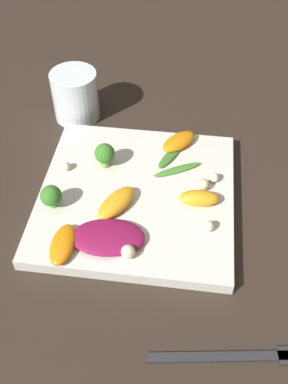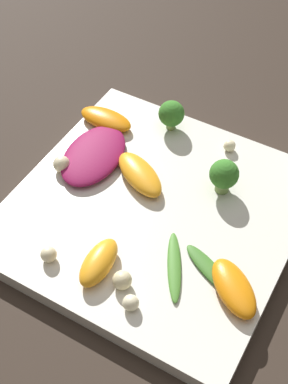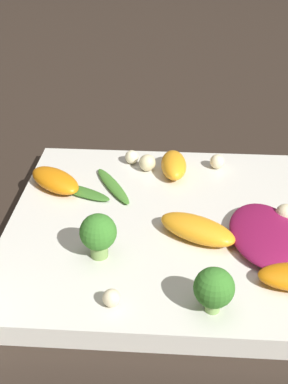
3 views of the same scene
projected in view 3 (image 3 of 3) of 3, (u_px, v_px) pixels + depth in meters
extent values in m
plane|color=#2D231C|center=(161.00, 237.00, 0.50)|extent=(2.40, 2.40, 0.00)
cube|color=silver|center=(161.00, 229.00, 0.49)|extent=(0.28, 0.28, 0.02)
ellipsoid|color=maroon|center=(266.00, 235.00, 0.46)|extent=(0.07, 0.10, 0.01)
ellipsoid|color=orange|center=(197.00, 229.00, 0.46)|extent=(0.08, 0.06, 0.02)
ellipsoid|color=orange|center=(174.00, 165.00, 0.56)|extent=(0.03, 0.06, 0.02)
ellipsoid|color=orange|center=(55.00, 180.00, 0.54)|extent=(0.07, 0.07, 0.02)
cylinder|color=#84AD5B|center=(213.00, 303.00, 0.39)|extent=(0.01, 0.01, 0.01)
sphere|color=#387A28|center=(214.00, 288.00, 0.38)|extent=(0.03, 0.03, 0.03)
cylinder|color=#7A9E51|center=(99.00, 248.00, 0.44)|extent=(0.01, 0.01, 0.02)
sphere|color=#387A28|center=(98.00, 232.00, 0.43)|extent=(0.03, 0.03, 0.03)
ellipsoid|color=#47842D|center=(113.00, 186.00, 0.54)|extent=(0.05, 0.07, 0.01)
ellipsoid|color=#3D7528|center=(82.00, 192.00, 0.53)|extent=(0.07, 0.04, 0.01)
sphere|color=beige|center=(132.00, 157.00, 0.58)|extent=(0.01, 0.01, 0.01)
sphere|color=beige|center=(147.00, 163.00, 0.57)|extent=(0.02, 0.02, 0.02)
sphere|color=beige|center=(112.00, 298.00, 0.39)|extent=(0.01, 0.01, 0.01)
sphere|color=beige|center=(217.00, 162.00, 0.57)|extent=(0.02, 0.02, 0.02)
sphere|color=beige|center=(285.00, 214.00, 0.48)|extent=(0.02, 0.02, 0.02)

